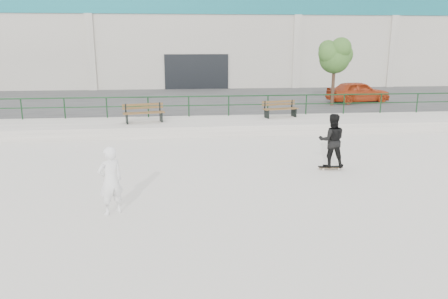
{
  "coord_description": "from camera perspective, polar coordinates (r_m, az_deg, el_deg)",
  "views": [
    {
      "loc": [
        -1.56,
        -10.85,
        4.13
      ],
      "look_at": [
        -0.18,
        2.0,
        0.94
      ],
      "focal_mm": 35.0,
      "sensor_mm": 36.0,
      "label": 1
    }
  ],
  "objects": [
    {
      "name": "ledge",
      "position": [
        20.78,
        -1.71,
        3.11
      ],
      "size": [
        30.0,
        3.0,
        0.5
      ],
      "primitive_type": "cube",
      "color": "#ADA89E",
      "rests_on": "ground"
    },
    {
      "name": "red_car",
      "position": [
        28.17,
        17.11,
        7.21
      ],
      "size": [
        4.04,
        2.13,
        1.31
      ],
      "primitive_type": "imported",
      "rotation": [
        0.0,
        0.0,
        1.73
      ],
      "color": "#AC3715",
      "rests_on": "parking_strip"
    },
    {
      "name": "standing_skater",
      "position": [
        14.75,
        13.9,
        1.16
      ],
      "size": [
        0.97,
        0.81,
        1.78
      ],
      "primitive_type": "imported",
      "rotation": [
        0.0,
        0.0,
        2.97
      ],
      "color": "black",
      "rests_on": "skateboard"
    },
    {
      "name": "skateboard",
      "position": [
        14.97,
        13.7,
        -2.25
      ],
      "size": [
        0.79,
        0.25,
        0.09
      ],
      "rotation": [
        0.0,
        0.0,
        -0.05
      ],
      "color": "black",
      "rests_on": "ground"
    },
    {
      "name": "ground",
      "position": [
        11.72,
        1.94,
        -6.76
      ],
      "size": [
        120.0,
        120.0,
        0.0
      ],
      "primitive_type": "plane",
      "color": "silver",
      "rests_on": "ground"
    },
    {
      "name": "tree",
      "position": [
        26.34,
        14.33,
        11.9
      ],
      "size": [
        2.19,
        1.94,
        3.89
      ],
      "color": "#4F3127",
      "rests_on": "parking_strip"
    },
    {
      "name": "railing",
      "position": [
        21.9,
        -2.0,
        6.3
      ],
      "size": [
        28.0,
        0.06,
        1.03
      ],
      "color": "#153A1B",
      "rests_on": "ledge"
    },
    {
      "name": "bench_right",
      "position": [
        21.83,
        7.32,
        5.27
      ],
      "size": [
        1.84,
        0.87,
        0.82
      ],
      "rotation": [
        0.0,
        0.0,
        0.21
      ],
      "color": "#51371B",
      "rests_on": "ledge"
    },
    {
      "name": "seated_skater",
      "position": [
        10.96,
        -14.61,
        -3.98
      ],
      "size": [
        0.74,
        0.67,
        1.71
      ],
      "primitive_type": "imported",
      "rotation": [
        0.0,
        0.0,
        3.69
      ],
      "color": "white",
      "rests_on": "ground"
    },
    {
      "name": "parking_strip",
      "position": [
        29.16,
        -3.02,
        6.22
      ],
      "size": [
        60.0,
        14.0,
        0.5
      ],
      "primitive_type": "cube",
      "color": "#343434",
      "rests_on": "ground"
    },
    {
      "name": "bench_left",
      "position": [
        20.58,
        -10.45,
        4.71
      ],
      "size": [
        1.97,
        0.93,
        0.87
      ],
      "rotation": [
        0.0,
        0.0,
        0.21
      ],
      "color": "#51371B",
      "rests_on": "ledge"
    },
    {
      "name": "commercial_building",
      "position": [
        42.88,
        -4.17,
        14.44
      ],
      "size": [
        44.2,
        16.33,
        8.0
      ],
      "color": "beige",
      "rests_on": "ground"
    }
  ]
}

